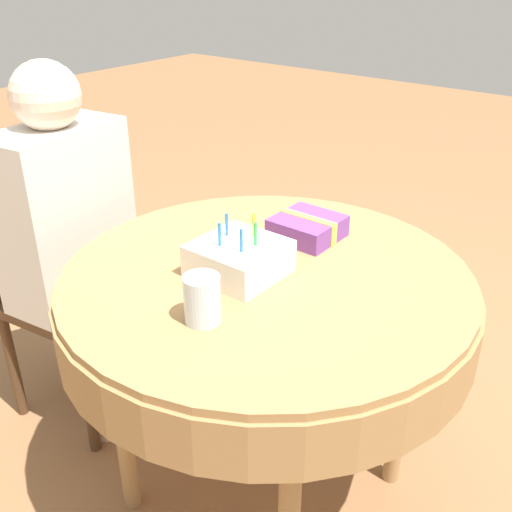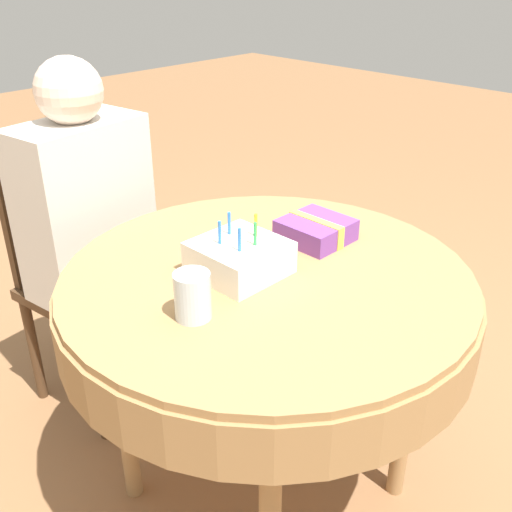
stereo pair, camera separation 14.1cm
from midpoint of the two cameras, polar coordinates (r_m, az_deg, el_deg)
The scene contains 7 objects.
ground_plane at distance 1.97m, azimuth -1.38°, elevation -21.41°, with size 12.00×12.00×0.00m, color #8C603D.
dining_table at distance 1.53m, azimuth -1.66°, elevation -4.60°, with size 1.05×1.05×0.77m.
chair at distance 2.14m, azimuth -19.82°, elevation -2.49°, with size 0.45×0.45×0.86m.
person at distance 1.97m, azimuth -19.33°, elevation 3.16°, with size 0.44×0.35×1.21m.
birthday_cake at distance 1.46m, azimuth -4.38°, elevation -0.29°, with size 0.20×0.20×0.14m.
drinking_glass at distance 1.28m, azimuth -8.29°, elevation -4.17°, with size 0.08×0.08×0.11m.
gift_box at distance 1.65m, azimuth 2.49°, elevation 2.67°, with size 0.17×0.17×0.07m.
Camera 1 is at (-1.04, -0.79, 1.49)m, focal length 42.00 mm.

